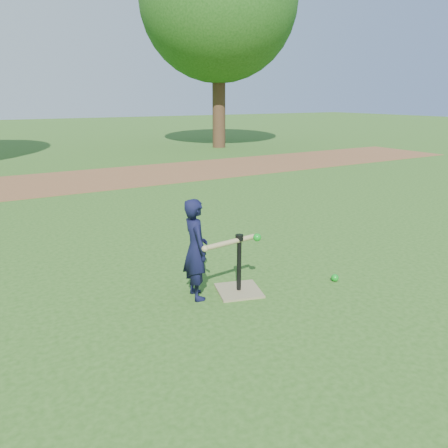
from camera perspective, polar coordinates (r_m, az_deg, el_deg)
ground at (r=4.28m, az=4.18°, el=-10.54°), size 80.00×80.00×0.00m
dirt_strip at (r=11.02m, az=-18.64°, el=5.39°), size 24.00×3.00×0.01m
child at (r=4.26m, az=-3.72°, el=-3.30°), size 0.29×0.40×1.01m
wiffle_ball_ground at (r=4.92m, az=14.29°, el=-6.82°), size 0.08×0.08×0.08m
batting_tee at (r=4.50m, az=1.96°, el=-7.53°), size 0.53×0.53×0.61m
swing_action at (r=4.26m, az=1.23°, el=-2.35°), size 0.65×0.16×0.09m
tree_right at (r=17.77m, az=-0.72°, el=27.20°), size 5.80×5.80×8.21m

